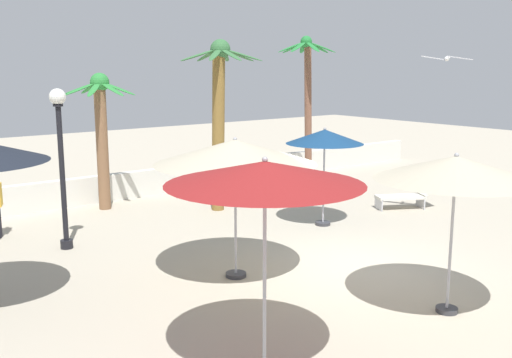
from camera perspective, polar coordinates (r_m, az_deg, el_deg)
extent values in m
plane|color=#B2A893|center=(12.59, 8.74, -8.36)|extent=(56.00, 56.00, 0.00)
cube|color=silver|center=(19.38, -10.45, -0.35)|extent=(25.20, 0.30, 0.83)
cylinder|color=#333338|center=(10.79, 17.90, -11.90)|extent=(0.37, 0.37, 0.08)
cylinder|color=#A5A5AD|center=(10.42, 18.26, -6.14)|extent=(0.05, 0.05, 2.34)
cone|color=#B7AD93|center=(10.12, 18.70, 1.03)|extent=(2.67, 2.67, 0.39)
sphere|color=#99999E|center=(10.09, 18.77, 2.19)|extent=(0.08, 0.08, 0.08)
cylinder|color=#333338|center=(11.90, -1.95, -9.20)|extent=(0.41, 0.41, 0.08)
cylinder|color=#A5A5AD|center=(11.56, -1.98, -3.98)|extent=(0.05, 0.05, 2.32)
cone|color=#B7AD93|center=(11.29, -2.03, 2.64)|extent=(3.14, 3.14, 0.47)
sphere|color=#99999E|center=(11.26, -2.04, 3.85)|extent=(0.08, 0.08, 0.08)
cylinder|color=#333338|center=(15.71, 6.46, -4.27)|extent=(0.40, 0.40, 0.08)
cylinder|color=#A5A5AD|center=(15.47, 6.54, -0.47)|extent=(0.05, 0.05, 2.21)
cone|color=navy|center=(15.27, 6.64, 4.09)|extent=(2.00, 2.00, 0.37)
sphere|color=#99999E|center=(15.25, 6.66, 4.82)|extent=(0.08, 0.08, 0.08)
cylinder|color=#A5A5AD|center=(7.88, 0.83, -9.76)|extent=(0.05, 0.05, 2.68)
cone|color=maroon|center=(7.50, 0.86, 0.61)|extent=(2.58, 2.58, 0.30)
sphere|color=#99999E|center=(7.47, 0.86, 1.89)|extent=(0.08, 0.08, 0.08)
cylinder|color=olive|center=(16.92, -3.65, 4.61)|extent=(0.46, 0.35, 4.58)
sphere|color=#34693A|center=(16.88, -3.46, 12.36)|extent=(0.57, 0.57, 0.57)
ellipsoid|color=#34693A|center=(17.24, -1.76, 11.87)|extent=(1.19, 0.21, 0.41)
ellipsoid|color=#34693A|center=(17.48, -3.09, 11.84)|extent=(0.98, 0.98, 0.41)
ellipsoid|color=#34693A|center=(17.38, -4.63, 11.83)|extent=(0.21, 1.19, 0.41)
ellipsoid|color=#34693A|center=(17.08, -5.43, 11.83)|extent=(0.87, 1.07, 0.41)
ellipsoid|color=#34693A|center=(16.64, -5.41, 11.86)|extent=(1.20, 0.41, 0.41)
ellipsoid|color=#34693A|center=(16.29, -3.95, 11.91)|extent=(1.01, 0.94, 0.41)
ellipsoid|color=#34693A|center=(16.34, -2.46, 11.92)|extent=(0.35, 1.20, 0.41)
ellipsoid|color=#34693A|center=(16.77, -1.37, 11.90)|extent=(0.97, 0.99, 0.41)
cylinder|color=brown|center=(17.57, -14.60, 3.02)|extent=(0.35, 0.34, 3.66)
sphere|color=#2C8137|center=(17.44, -14.84, 9.00)|extent=(0.54, 0.54, 0.54)
ellipsoid|color=#2C8137|center=(17.76, -13.30, 8.56)|extent=(1.10, 0.39, 0.42)
ellipsoid|color=#2C8137|center=(17.92, -13.88, 8.55)|extent=(0.99, 0.79, 0.42)
ellipsoid|color=#2C8137|center=(17.93, -15.69, 8.46)|extent=(0.31, 1.09, 0.42)
ellipsoid|color=#2C8137|center=(17.64, -16.54, 8.39)|extent=(0.92, 0.88, 0.42)
ellipsoid|color=#2C8137|center=(17.22, -16.52, 8.34)|extent=(1.08, 0.23, 0.42)
ellipsoid|color=#2C8137|center=(16.91, -15.36, 8.36)|extent=(0.84, 0.96, 0.42)
ellipsoid|color=#2C8137|center=(16.98, -13.75, 8.45)|extent=(0.40, 1.10, 0.42)
ellipsoid|color=#2C8137|center=(17.18, -13.16, 8.49)|extent=(0.82, 0.97, 0.42)
cylinder|color=brown|center=(20.68, 5.04, 6.21)|extent=(0.38, 0.25, 4.93)
sphere|color=#247835|center=(20.54, 4.87, 13.06)|extent=(0.39, 0.39, 0.39)
ellipsoid|color=#247835|center=(20.87, 5.97, 12.51)|extent=(0.99, 0.25, 0.42)
ellipsoid|color=#247835|center=(21.04, 4.59, 12.52)|extent=(0.69, 0.94, 0.42)
ellipsoid|color=#247835|center=(20.83, 3.67, 12.55)|extent=(0.41, 1.00, 0.42)
ellipsoid|color=#247835|center=(20.37, 3.46, 12.59)|extent=(0.98, 0.58, 0.42)
ellipsoid|color=#247835|center=(20.09, 4.12, 12.61)|extent=(1.00, 0.49, 0.42)
ellipsoid|color=#247835|center=(20.07, 5.49, 12.59)|extent=(0.49, 1.00, 0.42)
ellipsoid|color=#247835|center=(20.55, 6.33, 12.53)|extent=(0.87, 0.81, 0.42)
cylinder|color=black|center=(14.31, -17.78, -6.00)|extent=(0.28, 0.28, 0.20)
cylinder|color=black|center=(13.95, -18.15, 0.06)|extent=(0.12, 0.12, 3.27)
cylinder|color=black|center=(13.76, -18.55, 6.78)|extent=(0.22, 0.22, 0.06)
sphere|color=white|center=(13.75, -18.59, 7.53)|extent=(0.36, 0.36, 0.36)
cube|color=#B7B7BC|center=(17.59, 11.75, -2.34)|extent=(0.30, 0.50, 0.35)
cube|color=#B7B7BC|center=(18.10, 15.58, -2.14)|extent=(0.30, 0.50, 0.35)
cube|color=silver|center=(17.80, 13.72, -1.69)|extent=(1.49, 1.15, 0.08)
cube|color=silver|center=(18.12, 16.38, -0.78)|extent=(0.75, 0.75, 0.47)
ellipsoid|color=white|center=(16.09, 17.93, 10.97)|extent=(0.34, 0.25, 0.12)
sphere|color=white|center=(16.26, 18.02, 11.06)|extent=(0.10, 0.10, 0.10)
cube|color=silver|center=(16.14, 16.80, 11.10)|extent=(0.40, 0.62, 0.12)
cube|color=silver|center=(16.05, 19.06, 10.98)|extent=(0.40, 0.62, 0.12)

